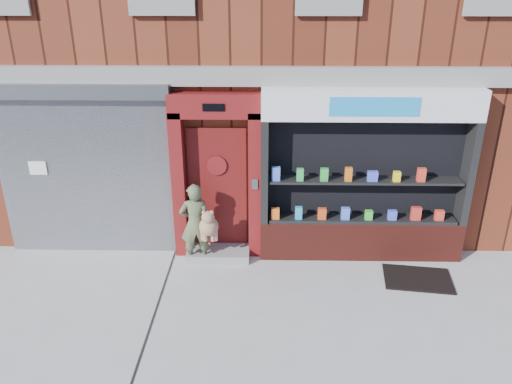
{
  "coord_description": "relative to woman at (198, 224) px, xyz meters",
  "views": [
    {
      "loc": [
        0.07,
        -6.0,
        4.56
      ],
      "look_at": [
        -0.07,
        1.0,
        1.56
      ],
      "focal_mm": 35.0,
      "sensor_mm": 36.0,
      "label": 1
    }
  ],
  "objects": [
    {
      "name": "doormat",
      "position": [
        3.67,
        -0.49,
        -0.72
      ],
      "size": [
        1.18,
        0.9,
        0.03
      ],
      "primitive_type": "cube",
      "rotation": [
        0.0,
        0.0,
        -0.14
      ],
      "color": "black",
      "rests_on": "ground"
    },
    {
      "name": "woman",
      "position": [
        0.0,
        0.0,
        0.0
      ],
      "size": [
        0.69,
        0.5,
        1.46
      ],
      "color": "#505B3B",
      "rests_on": "ground"
    },
    {
      "name": "pharmacy_bay",
      "position": [
        2.82,
        0.29,
        0.64
      ],
      "size": [
        3.5,
        0.41,
        3.0
      ],
      "color": "#5C1C15",
      "rests_on": "ground"
    },
    {
      "name": "ground",
      "position": [
        1.07,
        -1.53,
        -0.74
      ],
      "size": [
        80.0,
        80.0,
        0.0
      ],
      "primitive_type": "plane",
      "color": "#9E9E99",
      "rests_on": "ground"
    },
    {
      "name": "shutter_bay",
      "position": [
        -1.93,
        0.4,
        0.98
      ],
      "size": [
        3.1,
        0.3,
        3.04
      ],
      "color": "gray",
      "rests_on": "ground"
    },
    {
      "name": "building",
      "position": [
        1.07,
        4.47,
        3.26
      ],
      "size": [
        12.0,
        8.16,
        8.0
      ],
      "color": "#562113",
      "rests_on": "ground"
    },
    {
      "name": "red_door_bay",
      "position": [
        0.32,
        0.33,
        0.72
      ],
      "size": [
        1.52,
        0.58,
        2.9
      ],
      "color": "#5B0F10",
      "rests_on": "ground"
    }
  ]
}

